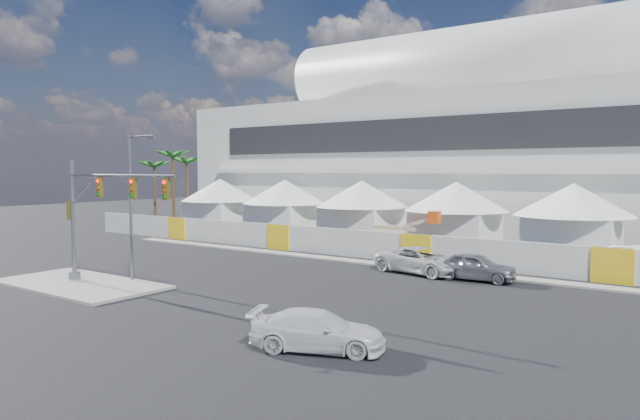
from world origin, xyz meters
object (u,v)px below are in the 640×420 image
Objects in this scene: pickup_near at (318,330)px; streetlight_median at (133,197)px; lot_car_c at (264,232)px; boom_lift at (389,239)px; sedan_silver at (474,266)px; traffic_mast at (94,215)px; pickup_curb at (421,260)px; lot_car_a at (636,259)px.

pickup_near is 0.58× the size of streetlight_median.
lot_car_c is at bearing 21.13° from pickup_near.
sedan_silver is at bearing -42.35° from boom_lift.
lot_car_c is at bearing 105.93° from traffic_mast.
sedan_silver is 23.69m from lot_car_c.
pickup_curb reaches higher than lot_car_c.
streetlight_median is at bearing 121.95° from sedan_silver.
sedan_silver is 21.52m from traffic_mast.
streetlight_median is (-15.38, 3.89, 4.18)m from pickup_near.
sedan_silver reaches higher than pickup_near.
sedan_silver is 0.93× the size of lot_car_c.
traffic_mast reaches higher than pickup_curb.
traffic_mast is 1.09× the size of streetlight_median.
lot_car_a is at bearing -0.61° from boom_lift.
traffic_mast reaches higher than lot_car_a.
boom_lift reaches higher than pickup_near.
boom_lift is at bearing -0.31° from pickup_near.
pickup_curb is 20.37m from lot_car_c.
pickup_near is 1.00× the size of lot_car_a.
traffic_mast is (-23.67, -22.36, 3.15)m from lot_car_a.
lot_car_c is at bearing 65.89° from sedan_silver.
lot_car_a is at bearing -40.97° from pickup_curb.
boom_lift is at bearing 49.73° from pickup_curb.
boom_lift reaches higher than pickup_curb.
traffic_mast reaches higher than sedan_silver.
boom_lift is (5.59, 19.76, -4.00)m from streetlight_median.
sedan_silver is 0.97× the size of pickup_near.
traffic_mast is at bearing 124.30° from sedan_silver.
pickup_curb is 1.15× the size of lot_car_c.
lot_car_a is (7.28, 8.77, -0.01)m from sedan_silver.
traffic_mast is (-12.92, -13.80, 3.13)m from pickup_curb.
pickup_curb is 19.16m from traffic_mast.
traffic_mast is at bearing 178.28° from lot_car_c.
boom_lift is at bearing 73.10° from traffic_mast.
pickup_near is at bearing -14.19° from streetlight_median.
pickup_near is 25.49m from lot_car_a.
pickup_near is 0.54× the size of traffic_mast.
lot_car_c is (-22.40, 23.26, 0.03)m from pickup_near.
traffic_mast is 1.39× the size of boom_lift.
lot_car_c is 12.62m from boom_lift.
lot_car_c is 22.28m from traffic_mast.
lot_car_a is at bearing 42.12° from streetlight_median.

